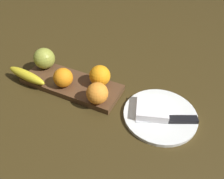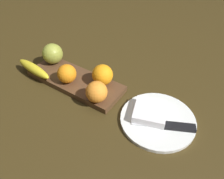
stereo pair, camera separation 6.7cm
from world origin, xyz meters
The scene contains 10 objects.
ground_plane centered at (0.00, 0.00, 0.00)m, with size 2.40×2.40×0.00m, color #382B12.
fruit_tray centered at (0.04, 0.00, 0.01)m, with size 0.35×0.13×0.02m, color #533622.
apple centered at (0.17, -0.03, 0.06)m, with size 0.08×0.08×0.08m, color #959E3A.
banana centered at (0.18, 0.05, 0.04)m, with size 0.17×0.03×0.03m, color gold.
orange_near_apple centered at (0.05, 0.02, 0.05)m, with size 0.06×0.06×0.06m, color orange.
orange_near_banana centered at (-0.09, 0.04, 0.05)m, with size 0.07×0.07×0.07m, color orange.
orange_center centered at (-0.06, -0.03, 0.06)m, with size 0.07×0.07×0.07m, color orange.
dinner_plate centered at (-0.28, 0.00, 0.01)m, with size 0.22×0.22×0.01m, color white.
folded_napkin centered at (-0.26, 0.00, 0.02)m, with size 0.09×0.10×0.03m, color white.
knife centered at (-0.33, 0.00, 0.02)m, with size 0.17×0.10×0.01m.
Camera 2 is at (-0.40, 0.42, 0.50)m, focal length 34.63 mm.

